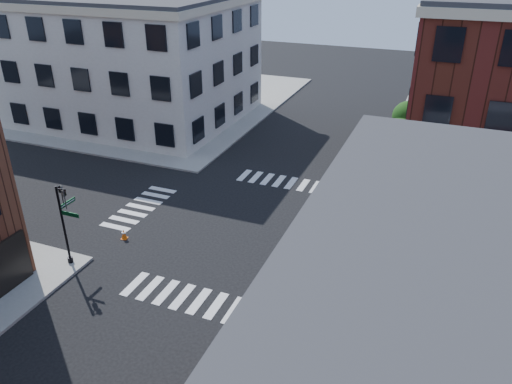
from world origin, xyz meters
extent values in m
plane|color=black|center=(0.00, 0.00, 0.00)|extent=(120.00, 120.00, 0.00)
cube|color=gray|center=(-21.00, 21.00, 0.07)|extent=(30.00, 30.00, 0.15)
cube|color=beige|center=(-19.00, 16.00, 5.50)|extent=(22.00, 16.00, 11.00)
cylinder|color=black|center=(7.50, 10.00, 0.89)|extent=(0.18, 0.18, 1.47)
cylinder|color=black|center=(7.50, 10.00, 1.62)|extent=(0.12, 0.12, 1.47)
sphere|color=#13380F|center=(7.50, 10.00, 3.30)|extent=(2.69, 2.69, 2.69)
sphere|color=#13380F|center=(7.75, 9.90, 2.75)|extent=(1.85, 1.85, 1.85)
cylinder|color=black|center=(7.50, 16.00, 0.81)|extent=(0.18, 0.18, 1.33)
cylinder|color=black|center=(7.50, 16.00, 1.48)|extent=(0.12, 0.12, 1.33)
sphere|color=#13380F|center=(7.50, 16.00, 3.00)|extent=(2.43, 2.43, 2.43)
sphere|color=#13380F|center=(7.75, 15.90, 2.51)|extent=(1.67, 1.67, 1.67)
cylinder|color=black|center=(-6.80, -6.80, 2.30)|extent=(0.12, 0.12, 4.60)
cylinder|color=black|center=(-6.80, -6.80, 0.30)|extent=(0.28, 0.28, 0.30)
cube|color=#053819|center=(-6.25, -6.80, 3.15)|extent=(1.10, 0.03, 0.22)
cube|color=#053819|center=(-6.80, -6.25, 3.40)|extent=(0.03, 1.10, 0.22)
imported|color=black|center=(-6.45, -6.70, 3.90)|extent=(0.22, 0.18, 1.10)
imported|color=black|center=(-6.90, -6.45, 3.90)|extent=(0.18, 0.22, 1.10)
cube|color=white|center=(13.98, -2.40, 2.27)|extent=(6.59, 3.52, 3.36)
cube|color=maroon|center=(13.79, -3.76, 2.27)|extent=(2.37, 0.36, 0.76)
cube|color=maroon|center=(14.16, -1.04, 2.27)|extent=(2.37, 0.36, 0.76)
cube|color=#BCBCBE|center=(9.90, -1.85, 1.68)|extent=(2.49, 2.87, 2.17)
cube|color=black|center=(8.88, -1.71, 2.06)|extent=(0.38, 2.05, 0.97)
cube|color=black|center=(12.69, -2.23, 0.54)|extent=(8.73, 2.23, 0.27)
cylinder|color=black|center=(9.75, -2.98, 0.54)|extent=(1.12, 0.52, 1.08)
cylinder|color=black|center=(10.05, -0.72, 0.54)|extent=(1.12, 0.52, 1.08)
cylinder|color=black|center=(13.61, -3.50, 0.54)|extent=(1.12, 0.52, 1.08)
cylinder|color=black|center=(13.91, -1.24, 0.54)|extent=(1.12, 0.52, 1.08)
cube|color=#F6600A|center=(-5.70, -3.60, 0.02)|extent=(0.41, 0.41, 0.04)
cone|color=#F6600A|center=(-5.70, -3.60, 0.31)|extent=(0.39, 0.39, 0.62)
cylinder|color=white|center=(-5.70, -3.60, 0.40)|extent=(0.24, 0.24, 0.07)
camera|label=1|loc=(10.40, -23.48, 15.23)|focal=35.00mm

